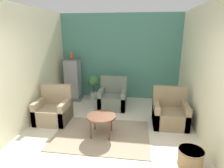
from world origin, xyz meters
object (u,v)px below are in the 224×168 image
Objects in this scene: armchair_left at (54,110)px; armchair_middle at (113,98)px; birdcage at (73,80)px; parrot at (72,56)px; wicker_basket at (191,157)px; coffee_table at (101,118)px; armchair_right at (170,114)px; potted_plant at (93,84)px.

armchair_middle is at bearing 39.21° from armchair_left.
birdcage is 6.10× the size of parrot.
armchair_middle is at bearing 124.90° from wicker_basket.
armchair_left is 1.75m from armchair_middle.
armchair_left is at bearing 157.35° from wicker_basket.
armchair_left reaches higher than coffee_table.
armchair_left is at bearing -140.79° from armchair_middle.
armchair_left reaches higher than wicker_basket.
armchair_left is 1.70m from birdcage.
parrot is at bearing 122.33° from coffee_table.
armchair_left is 3.25m from wicker_basket.
wicker_basket is at bearing -84.98° from armchair_right.
armchair_middle is 4.08× the size of parrot.
birdcage is 3.15× the size of wicker_basket.
armchair_right is at bearing 24.61° from coffee_table.
coffee_table is 2.76m from parrot.
parrot is at bearing -172.70° from potted_plant.
birdcage is 0.68m from potted_plant.
coffee_table is at bearing -21.00° from armchair_left.
potted_plant is (0.67, 0.09, -0.91)m from parrot.
coffee_table is at bearing -57.67° from parrot.
armchair_left is 1.11× the size of potted_plant.
armchair_left and armchair_right have the same top height.
parrot is (-1.37, 2.16, 1.03)m from coffee_table.
birdcage is at bearing 136.37° from wicker_basket.
birdcage is (-1.37, 2.16, 0.24)m from coffee_table.
armchair_left is 4.08× the size of parrot.
parrot is at bearing 158.58° from armchair_middle.
birdcage reaches higher than coffee_table.
wicker_basket is at bearing -22.65° from armchair_left.
armchair_left is at bearing -88.30° from parrot.
coffee_table is at bearing -57.65° from birdcage.
armchair_middle is at bearing 88.74° from coffee_table.
armchair_left is 0.67× the size of birdcage.
parrot is at bearing 153.57° from armchair_right.
birdcage reaches higher than potted_plant.
armchair_right is (2.87, 0.20, 0.00)m from armchair_left.
armchair_middle is 1.91m from parrot.
potted_plant is (0.62, 1.74, 0.25)m from armchair_left.
wicker_basket is at bearing -23.91° from coffee_table.
potted_plant is at bearing 7.30° from parrot.
wicker_basket is (1.68, -0.75, -0.26)m from coffee_table.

